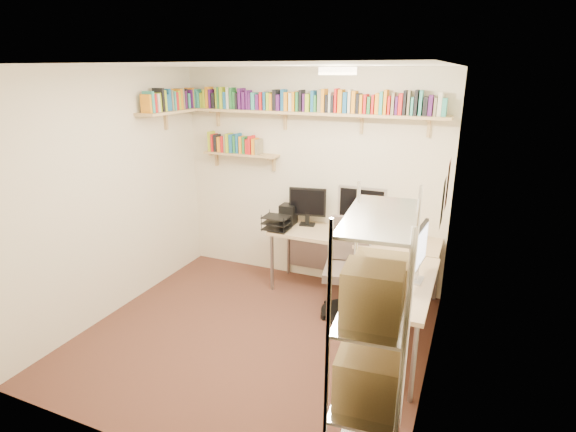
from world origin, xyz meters
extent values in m
plane|color=#46261E|center=(0.00, 0.00, 0.00)|extent=(3.20, 3.20, 0.00)
cube|color=beige|center=(0.00, 1.50, 1.25)|extent=(3.20, 0.04, 2.50)
cube|color=beige|center=(-1.60, 0.00, 1.25)|extent=(0.04, 3.00, 2.50)
cube|color=beige|center=(1.60, 0.00, 1.25)|extent=(0.04, 3.00, 2.50)
cube|color=beige|center=(0.00, -1.50, 1.25)|extent=(3.20, 0.04, 2.50)
cube|color=white|center=(0.00, 0.00, 2.50)|extent=(3.20, 3.00, 0.04)
cube|color=white|center=(1.59, 0.55, 1.55)|extent=(0.01, 0.30, 0.42)
cube|color=white|center=(1.59, 0.15, 1.50)|extent=(0.01, 0.28, 0.38)
cylinder|color=#FFEAC6|center=(0.70, 0.20, 2.46)|extent=(0.30, 0.30, 0.06)
cube|color=#DEBA7D|center=(0.00, 1.38, 2.02)|extent=(3.05, 0.25, 0.03)
cube|color=#DEBA7D|center=(-1.48, 0.95, 2.02)|extent=(0.25, 1.00, 0.03)
cube|color=#DEBA7D|center=(-0.85, 1.40, 1.50)|extent=(0.95, 0.20, 0.02)
cube|color=#DEBA7D|center=(-1.20, 1.44, 1.95)|extent=(0.03, 0.20, 0.20)
cube|color=#DEBA7D|center=(-0.30, 1.44, 1.95)|extent=(0.03, 0.20, 0.20)
cube|color=#DEBA7D|center=(0.60, 1.44, 1.95)|extent=(0.03, 0.20, 0.20)
cube|color=#DEBA7D|center=(1.30, 1.44, 1.95)|extent=(0.03, 0.20, 0.20)
cube|color=#4F1A63|center=(-1.46, 1.38, 2.13)|extent=(0.04, 0.13, 0.18)
cube|color=teal|center=(-1.41, 1.38, 2.14)|extent=(0.04, 0.13, 0.22)
cube|color=teal|center=(-1.37, 1.38, 2.13)|extent=(0.03, 0.14, 0.19)
cube|color=#ABC525|center=(-1.33, 1.38, 2.12)|extent=(0.04, 0.11, 0.18)
cube|color=#ABC525|center=(-1.28, 1.38, 2.14)|extent=(0.03, 0.14, 0.21)
cube|color=orange|center=(-1.24, 1.38, 2.16)|extent=(0.03, 0.13, 0.25)
cube|color=#4F1A63|center=(-1.20, 1.38, 2.14)|extent=(0.03, 0.14, 0.22)
cube|color=black|center=(-1.16, 1.38, 2.12)|extent=(0.04, 0.14, 0.18)
cube|color=#ABC525|center=(-1.12, 1.38, 2.15)|extent=(0.03, 0.12, 0.23)
cube|color=#297C3C|center=(-1.09, 1.38, 2.16)|extent=(0.02, 0.14, 0.25)
cube|color=#ABC525|center=(-1.05, 1.38, 2.16)|extent=(0.04, 0.14, 0.25)
cube|color=#1D6099|center=(-1.00, 1.38, 2.13)|extent=(0.04, 0.13, 0.19)
cube|color=beige|center=(-0.96, 1.38, 2.16)|extent=(0.03, 0.13, 0.25)
cube|color=#297C3C|center=(-0.92, 1.38, 2.16)|extent=(0.03, 0.11, 0.24)
cube|color=#297C3C|center=(-0.88, 1.38, 2.13)|extent=(0.04, 0.11, 0.19)
cube|color=black|center=(-0.84, 1.38, 2.13)|extent=(0.03, 0.15, 0.18)
cube|color=#4F1A63|center=(-0.80, 1.38, 2.15)|extent=(0.03, 0.15, 0.24)
cube|color=#4F1A63|center=(-0.75, 1.38, 2.13)|extent=(0.04, 0.14, 0.20)
cube|color=#4F1A63|center=(-0.71, 1.38, 2.14)|extent=(0.03, 0.13, 0.22)
cube|color=#4F1A63|center=(-0.68, 1.38, 2.13)|extent=(0.03, 0.12, 0.19)
cube|color=teal|center=(-0.64, 1.38, 2.13)|extent=(0.04, 0.12, 0.19)
cube|color=#4F1A63|center=(-0.58, 1.38, 2.12)|extent=(0.04, 0.12, 0.17)
cube|color=red|center=(-0.53, 1.38, 2.13)|extent=(0.03, 0.13, 0.20)
cube|color=#1D6099|center=(-0.49, 1.38, 2.13)|extent=(0.03, 0.12, 0.20)
cube|color=#ABC525|center=(-0.45, 1.38, 2.13)|extent=(0.03, 0.14, 0.19)
cube|color=orange|center=(-0.41, 1.38, 2.13)|extent=(0.03, 0.13, 0.18)
cube|color=black|center=(-0.37, 1.38, 2.15)|extent=(0.04, 0.13, 0.23)
cube|color=#4F1A63|center=(-0.32, 1.38, 2.12)|extent=(0.04, 0.13, 0.17)
cube|color=#1D6099|center=(-0.27, 1.38, 2.15)|extent=(0.04, 0.11, 0.23)
cube|color=orange|center=(-0.23, 1.38, 2.14)|extent=(0.04, 0.13, 0.20)
cube|color=beige|center=(-0.18, 1.38, 2.13)|extent=(0.04, 0.11, 0.20)
cube|color=orange|center=(-0.13, 1.38, 2.14)|extent=(0.03, 0.15, 0.21)
cube|color=#297C3C|center=(-0.09, 1.38, 2.14)|extent=(0.03, 0.15, 0.21)
cube|color=black|center=(-0.06, 1.38, 2.15)|extent=(0.03, 0.14, 0.23)
cube|color=#4F1A63|center=(-0.02, 1.38, 2.13)|extent=(0.03, 0.12, 0.19)
cube|color=#ABC525|center=(0.03, 1.38, 2.13)|extent=(0.04, 0.14, 0.19)
cube|color=#1D6099|center=(0.08, 1.38, 2.15)|extent=(0.03, 0.12, 0.22)
cube|color=#297C3C|center=(0.11, 1.38, 2.12)|extent=(0.03, 0.12, 0.17)
cube|color=gray|center=(0.16, 1.38, 2.15)|extent=(0.04, 0.11, 0.24)
cube|color=orange|center=(0.20, 1.38, 2.16)|extent=(0.03, 0.14, 0.24)
cube|color=black|center=(0.25, 1.38, 2.13)|extent=(0.03, 0.15, 0.18)
cube|color=beige|center=(0.28, 1.38, 2.14)|extent=(0.02, 0.12, 0.21)
cube|color=black|center=(0.31, 1.38, 2.12)|extent=(0.03, 0.12, 0.18)
cube|color=red|center=(0.34, 1.38, 2.16)|extent=(0.03, 0.13, 0.25)
cube|color=orange|center=(0.39, 1.38, 2.15)|extent=(0.04, 0.13, 0.24)
cube|color=#1D6099|center=(0.45, 1.38, 2.14)|extent=(0.04, 0.14, 0.21)
cube|color=beige|center=(0.49, 1.38, 2.15)|extent=(0.03, 0.13, 0.24)
cube|color=orange|center=(0.54, 1.38, 2.15)|extent=(0.04, 0.13, 0.23)
cube|color=black|center=(0.58, 1.38, 2.14)|extent=(0.03, 0.14, 0.20)
cube|color=orange|center=(0.62, 1.38, 2.13)|extent=(0.03, 0.13, 0.19)
cube|color=red|center=(0.66, 1.38, 2.13)|extent=(0.03, 0.14, 0.20)
cube|color=#297C3C|center=(0.70, 1.38, 2.12)|extent=(0.03, 0.14, 0.17)
cube|color=red|center=(0.74, 1.38, 2.13)|extent=(0.03, 0.13, 0.19)
cube|color=orange|center=(0.79, 1.38, 2.14)|extent=(0.04, 0.14, 0.21)
cube|color=teal|center=(0.83, 1.38, 2.15)|extent=(0.03, 0.15, 0.23)
cube|color=orange|center=(0.87, 1.38, 2.16)|extent=(0.03, 0.13, 0.24)
cube|color=red|center=(0.91, 1.38, 2.13)|extent=(0.02, 0.14, 0.18)
cube|color=gray|center=(0.94, 1.38, 2.14)|extent=(0.03, 0.12, 0.22)
cube|color=#4F1A63|center=(0.98, 1.38, 2.13)|extent=(0.02, 0.11, 0.18)
cube|color=red|center=(1.02, 1.38, 2.14)|extent=(0.04, 0.15, 0.21)
cube|color=black|center=(1.06, 1.38, 2.16)|extent=(0.03, 0.12, 0.24)
cube|color=gray|center=(1.10, 1.38, 2.15)|extent=(0.02, 0.11, 0.24)
cube|color=teal|center=(1.14, 1.38, 2.12)|extent=(0.02, 0.14, 0.18)
cube|color=black|center=(1.17, 1.38, 2.16)|extent=(0.03, 0.15, 0.25)
cube|color=teal|center=(1.21, 1.38, 2.16)|extent=(0.03, 0.11, 0.24)
cube|color=black|center=(1.26, 1.38, 2.13)|extent=(0.04, 0.12, 0.18)
cube|color=#4F1A63|center=(1.31, 1.38, 2.14)|extent=(0.04, 0.11, 0.20)
cube|color=gray|center=(1.36, 1.38, 2.12)|extent=(0.03, 0.12, 0.18)
cube|color=beige|center=(1.39, 1.38, 2.15)|extent=(0.04, 0.11, 0.23)
cube|color=teal|center=(1.44, 1.38, 2.12)|extent=(0.04, 0.12, 0.17)
cube|color=orange|center=(-1.48, 0.52, 2.13)|extent=(0.12, 0.03, 0.19)
cube|color=teal|center=(-1.48, 0.56, 2.15)|extent=(0.13, 0.04, 0.22)
cube|color=red|center=(-1.48, 0.61, 2.13)|extent=(0.11, 0.03, 0.19)
cube|color=beige|center=(-1.48, 0.65, 2.13)|extent=(0.13, 0.03, 0.19)
cube|color=#ABC525|center=(-1.48, 0.69, 2.14)|extent=(0.12, 0.03, 0.20)
cube|color=black|center=(-1.48, 0.73, 2.16)|extent=(0.14, 0.04, 0.25)
cube|color=#ABC525|center=(-1.48, 0.76, 2.15)|extent=(0.14, 0.03, 0.22)
cube|color=#1D6099|center=(-1.48, 0.81, 2.12)|extent=(0.13, 0.04, 0.18)
cube|color=#1D6099|center=(-1.48, 0.86, 2.15)|extent=(0.11, 0.04, 0.24)
cube|color=gray|center=(-1.48, 0.90, 2.15)|extent=(0.12, 0.03, 0.22)
cube|color=teal|center=(-1.48, 0.93, 2.14)|extent=(0.15, 0.02, 0.21)
cube|color=red|center=(-1.48, 0.97, 2.13)|extent=(0.14, 0.04, 0.20)
cube|color=#ABC525|center=(-1.48, 1.01, 2.14)|extent=(0.14, 0.04, 0.21)
cube|color=orange|center=(-1.48, 1.06, 2.15)|extent=(0.13, 0.04, 0.23)
cube|color=gray|center=(-1.48, 1.10, 2.15)|extent=(0.13, 0.03, 0.23)
cube|color=#4F1A63|center=(-1.48, 1.14, 2.14)|extent=(0.14, 0.02, 0.20)
cube|color=black|center=(-1.48, 1.17, 2.15)|extent=(0.12, 0.03, 0.23)
cube|color=teal|center=(-1.48, 1.21, 2.12)|extent=(0.12, 0.04, 0.17)
cube|color=#4F1A63|center=(-1.48, 1.26, 2.14)|extent=(0.14, 0.03, 0.21)
cube|color=orange|center=(-1.48, 1.30, 2.15)|extent=(0.12, 0.04, 0.23)
cube|color=black|center=(-1.48, 1.36, 2.13)|extent=(0.11, 0.04, 0.20)
cube|color=#ABC525|center=(-1.26, 1.40, 1.63)|extent=(0.04, 0.13, 0.24)
cube|color=red|center=(-1.22, 1.40, 1.62)|extent=(0.02, 0.15, 0.21)
cube|color=black|center=(-1.18, 1.40, 1.62)|extent=(0.04, 0.12, 0.21)
cube|color=orange|center=(-1.13, 1.40, 1.60)|extent=(0.04, 0.13, 0.18)
cube|color=red|center=(-1.08, 1.40, 1.61)|extent=(0.03, 0.14, 0.19)
cube|color=gray|center=(-1.04, 1.40, 1.62)|extent=(0.02, 0.14, 0.22)
cube|color=#ABC525|center=(-1.01, 1.40, 1.63)|extent=(0.03, 0.15, 0.23)
cube|color=#1D6099|center=(-0.96, 1.40, 1.62)|extent=(0.04, 0.12, 0.22)
cube|color=#297C3C|center=(-0.92, 1.40, 1.62)|extent=(0.03, 0.12, 0.21)
cube|color=#1D6099|center=(-0.88, 1.40, 1.63)|extent=(0.03, 0.12, 0.24)
cube|color=orange|center=(-0.83, 1.40, 1.61)|extent=(0.04, 0.12, 0.20)
cube|color=#297C3C|center=(-0.79, 1.40, 1.61)|extent=(0.03, 0.12, 0.20)
cube|color=red|center=(-0.74, 1.40, 1.60)|extent=(0.04, 0.12, 0.17)
cube|color=red|center=(-0.70, 1.40, 1.62)|extent=(0.03, 0.15, 0.22)
cube|color=orange|center=(-0.65, 1.40, 1.61)|extent=(0.04, 0.14, 0.19)
cube|color=gray|center=(-0.61, 1.40, 1.60)|extent=(0.04, 0.15, 0.18)
cube|color=#D9BB8D|center=(0.63, 1.22, 0.71)|extent=(1.86, 0.59, 0.04)
cube|color=#D9BB8D|center=(1.29, 0.27, 0.71)|extent=(0.59, 1.28, 0.04)
cylinder|color=gray|center=(-0.25, 0.97, 0.34)|extent=(0.04, 0.04, 0.69)
cylinder|color=gray|center=(-0.25, 1.47, 0.34)|extent=(0.04, 0.04, 0.69)
cylinder|color=gray|center=(1.53, 1.47, 0.34)|extent=(0.04, 0.04, 0.69)
cylinder|color=gray|center=(1.04, -0.32, 0.34)|extent=(0.04, 0.04, 0.69)
cylinder|color=gray|center=(1.53, -0.32, 0.34)|extent=(0.04, 0.04, 0.69)
cube|color=gray|center=(0.63, 1.48, 0.39)|extent=(1.77, 0.02, 0.54)
cube|color=silver|center=(0.68, 1.34, 1.05)|extent=(0.54, 0.03, 0.41)
cube|color=black|center=(0.68, 1.32, 1.05)|extent=(0.49, 0.00, 0.36)
cube|color=black|center=(0.04, 1.34, 1.01)|extent=(0.43, 0.03, 0.33)
cube|color=black|center=(1.43, 0.32, 1.03)|extent=(0.03, 0.57, 0.37)
cube|color=white|center=(1.41, 0.32, 1.03)|extent=(0.00, 0.51, 0.32)
cube|color=white|center=(0.68, 1.04, 0.73)|extent=(0.41, 0.13, 0.01)
cube|color=white|center=(1.14, 0.32, 0.73)|extent=(0.13, 0.39, 0.01)
cylinder|color=#B61E0F|center=(1.14, 1.22, 0.74)|extent=(0.10, 0.10, 0.02)
cylinder|color=#B61E0F|center=(1.14, 1.22, 0.88)|extent=(0.02, 0.02, 0.27)
cone|color=#B61E0F|center=(1.14, 1.22, 1.04)|extent=(0.12, 0.12, 0.09)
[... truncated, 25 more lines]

